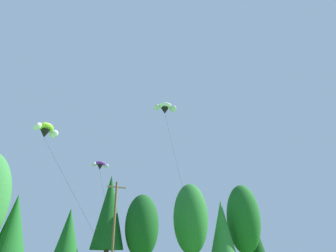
{
  "coord_description": "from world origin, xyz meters",
  "views": [
    {
      "loc": [
        -11.17,
        4.51,
        2.46
      ],
      "look_at": [
        -1.24,
        23.63,
        11.79
      ],
      "focal_mm": 33.18,
      "sensor_mm": 36.0,
      "label": 1
    }
  ],
  "objects_px": {
    "utility_pole": "(114,228)",
    "parafoil_kite_high_purple": "(100,165)",
    "parafoil_kite_mid_white": "(165,108)",
    "parafoil_kite_far_lime_white": "(46,130)"
  },
  "relations": [
    {
      "from": "parafoil_kite_mid_white",
      "to": "parafoil_kite_far_lime_white",
      "type": "relative_size",
      "value": 1.43
    },
    {
      "from": "parafoil_kite_high_purple",
      "to": "parafoil_kite_far_lime_white",
      "type": "bearing_deg",
      "value": -129.3
    },
    {
      "from": "utility_pole",
      "to": "parafoil_kite_mid_white",
      "type": "relative_size",
      "value": 0.6
    },
    {
      "from": "parafoil_kite_high_purple",
      "to": "parafoil_kite_mid_white",
      "type": "height_order",
      "value": "parafoil_kite_mid_white"
    },
    {
      "from": "utility_pole",
      "to": "parafoil_kite_high_purple",
      "type": "height_order",
      "value": "parafoil_kite_high_purple"
    },
    {
      "from": "utility_pole",
      "to": "parafoil_kite_mid_white",
      "type": "height_order",
      "value": "parafoil_kite_mid_white"
    },
    {
      "from": "utility_pole",
      "to": "parafoil_kite_far_lime_white",
      "type": "xyz_separation_m",
      "value": [
        -8.98,
        -6.64,
        7.34
      ]
    },
    {
      "from": "parafoil_kite_high_purple",
      "to": "parafoil_kite_mid_white",
      "type": "distance_m",
      "value": 10.72
    },
    {
      "from": "utility_pole",
      "to": "parafoil_kite_high_purple",
      "type": "relative_size",
      "value": 0.68
    },
    {
      "from": "utility_pole",
      "to": "parafoil_kite_far_lime_white",
      "type": "bearing_deg",
      "value": -143.52
    }
  ]
}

